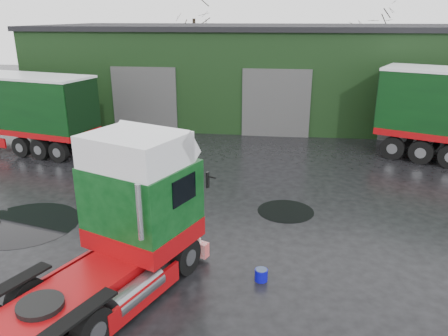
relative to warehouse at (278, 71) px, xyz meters
The scene contains 9 objects.
ground 20.35m from the warehouse, 95.71° to the right, with size 100.00×100.00×0.00m, color black.
warehouse is the anchor object (origin of this frame).
hero_tractor 23.38m from the warehouse, 99.98° to the right, with size 2.81×6.61×4.11m, color #0C3C15, non-canonical shape.
wash_bucket 21.61m from the warehouse, 90.14° to the right, with size 0.36×0.36×0.33m, color #08079E.
tree_back_a 12.90m from the warehouse, 128.66° to the left, with size 4.40×4.40×9.50m, color black, non-canonical shape.
tree_back_b 12.82m from the warehouse, 51.34° to the left, with size 4.40×4.40×7.50m, color black, non-canonical shape.
puddle_0 23.93m from the warehouse, 102.62° to the right, with size 2.67×2.67×0.01m, color black.
puddle_1 17.08m from the warehouse, 87.84° to the right, with size 2.10×2.10×0.01m, color black.
puddle_2 21.04m from the warehouse, 113.77° to the right, with size 3.66×3.66×0.01m, color black.
Camera 1 is at (2.28, -11.77, 6.89)m, focal length 35.00 mm.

